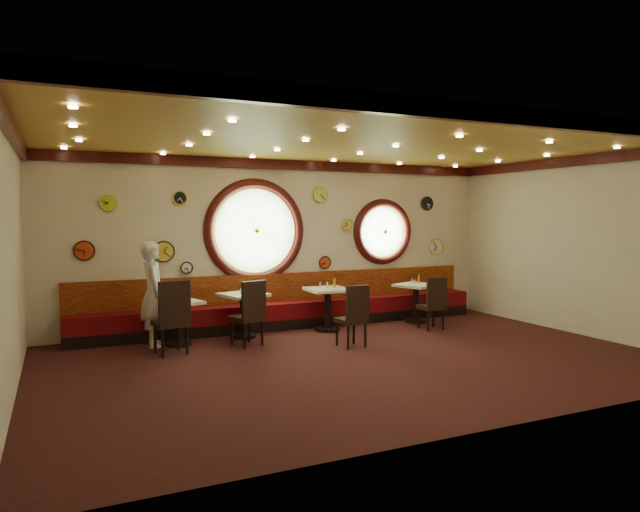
{
  "coord_description": "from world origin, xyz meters",
  "views": [
    {
      "loc": [
        -3.99,
        -7.32,
        2.13
      ],
      "look_at": [
        -0.25,
        0.8,
        1.5
      ],
      "focal_mm": 32.0,
      "sensor_mm": 36.0,
      "label": 1
    }
  ],
  "objects_px": {
    "table_c": "(328,304)",
    "condiment_a_pepper": "(179,297)",
    "chair_d": "(434,300)",
    "condiment_c_pepper": "(327,285)",
    "condiment_d_pepper": "(415,282)",
    "table_a": "(178,317)",
    "chair_b": "(250,309)",
    "waiter": "(153,294)",
    "condiment_b_salt": "(241,291)",
    "condiment_d_bottle": "(419,279)",
    "condiment_d_salt": "(412,281)",
    "table_d": "(416,298)",
    "table_b": "(243,310)",
    "condiment_c_bottle": "(334,283)",
    "chair_a": "(173,313)",
    "condiment_b_bottle": "(249,288)",
    "chair_c": "(354,312)",
    "condiment_a_salt": "(174,298)",
    "condiment_b_pepper": "(244,290)",
    "condiment_c_salt": "(320,285)",
    "condiment_a_bottle": "(186,295)"
  },
  "relations": [
    {
      "from": "table_c",
      "to": "condiment_a_pepper",
      "type": "bearing_deg",
      "value": -179.22
    },
    {
      "from": "chair_d",
      "to": "condiment_c_pepper",
      "type": "height_order",
      "value": "chair_d"
    },
    {
      "from": "condiment_d_pepper",
      "to": "table_a",
      "type": "bearing_deg",
      "value": -178.62
    },
    {
      "from": "chair_b",
      "to": "waiter",
      "type": "xyz_separation_m",
      "value": [
        -1.43,
        0.7,
        0.24
      ]
    },
    {
      "from": "condiment_b_salt",
      "to": "condiment_d_bottle",
      "type": "xyz_separation_m",
      "value": [
        3.76,
        0.05,
        0.03
      ]
    },
    {
      "from": "condiment_d_salt",
      "to": "waiter",
      "type": "distance_m",
      "value": 5.07
    },
    {
      "from": "chair_b",
      "to": "chair_d",
      "type": "xyz_separation_m",
      "value": [
        3.53,
        -0.14,
        -0.05
      ]
    },
    {
      "from": "condiment_b_salt",
      "to": "condiment_a_pepper",
      "type": "distance_m",
      "value": 1.11
    },
    {
      "from": "table_d",
      "to": "chair_d",
      "type": "distance_m",
      "value": 0.81
    },
    {
      "from": "table_b",
      "to": "condiment_c_bottle",
      "type": "height_order",
      "value": "condiment_c_bottle"
    },
    {
      "from": "chair_a",
      "to": "condiment_b_bottle",
      "type": "height_order",
      "value": "chair_a"
    },
    {
      "from": "condiment_d_salt",
      "to": "condiment_d_pepper",
      "type": "relative_size",
      "value": 1.17
    },
    {
      "from": "condiment_b_salt",
      "to": "condiment_d_pepper",
      "type": "bearing_deg",
      "value": -1.04
    },
    {
      "from": "condiment_b_bottle",
      "to": "condiment_c_bottle",
      "type": "bearing_deg",
      "value": -3.68
    },
    {
      "from": "condiment_a_pepper",
      "to": "condiment_c_bottle",
      "type": "distance_m",
      "value": 2.9
    },
    {
      "from": "table_d",
      "to": "chair_c",
      "type": "bearing_deg",
      "value": -146.54
    },
    {
      "from": "condiment_c_pepper",
      "to": "condiment_b_bottle",
      "type": "height_order",
      "value": "condiment_b_bottle"
    },
    {
      "from": "table_a",
      "to": "condiment_d_bottle",
      "type": "distance_m",
      "value": 4.9
    },
    {
      "from": "chair_c",
      "to": "condiment_d_pepper",
      "type": "distance_m",
      "value": 2.61
    },
    {
      "from": "condiment_a_salt",
      "to": "condiment_a_pepper",
      "type": "bearing_deg",
      "value": -53.66
    },
    {
      "from": "condiment_a_salt",
      "to": "condiment_d_salt",
      "type": "bearing_deg",
      "value": 1.17
    },
    {
      "from": "condiment_a_salt",
      "to": "condiment_d_salt",
      "type": "distance_m",
      "value": 4.74
    },
    {
      "from": "chair_c",
      "to": "waiter",
      "type": "xyz_separation_m",
      "value": [
        -2.93,
        1.48,
        0.28
      ]
    },
    {
      "from": "chair_a",
      "to": "chair_b",
      "type": "xyz_separation_m",
      "value": [
        1.26,
        0.09,
        -0.04
      ]
    },
    {
      "from": "condiment_b_pepper",
      "to": "condiment_d_pepper",
      "type": "xyz_separation_m",
      "value": [
        3.54,
        -0.02,
        -0.02
      ]
    },
    {
      "from": "condiment_d_pepper",
      "to": "condiment_d_bottle",
      "type": "xyz_separation_m",
      "value": [
        0.17,
        0.12,
        0.04
      ]
    },
    {
      "from": "table_c",
      "to": "condiment_b_salt",
      "type": "distance_m",
      "value": 1.67
    },
    {
      "from": "condiment_c_pepper",
      "to": "condiment_d_pepper",
      "type": "relative_size",
      "value": 1.31
    },
    {
      "from": "condiment_d_pepper",
      "to": "condiment_d_bottle",
      "type": "bearing_deg",
      "value": 34.19
    },
    {
      "from": "table_b",
      "to": "condiment_c_pepper",
      "type": "bearing_deg",
      "value": -1.93
    },
    {
      "from": "condiment_d_bottle",
      "to": "waiter",
      "type": "distance_m",
      "value": 5.25
    },
    {
      "from": "condiment_c_salt",
      "to": "condiment_b_pepper",
      "type": "distance_m",
      "value": 1.47
    },
    {
      "from": "table_a",
      "to": "condiment_c_salt",
      "type": "relative_size",
      "value": 7.61
    },
    {
      "from": "condiment_b_salt",
      "to": "waiter",
      "type": "height_order",
      "value": "waiter"
    },
    {
      "from": "condiment_a_salt",
      "to": "condiment_d_salt",
      "type": "xyz_separation_m",
      "value": [
        4.74,
        0.1,
        0.04
      ]
    },
    {
      "from": "table_c",
      "to": "condiment_c_bottle",
      "type": "xyz_separation_m",
      "value": [
        0.16,
        0.04,
        0.38
      ]
    },
    {
      "from": "condiment_d_salt",
      "to": "condiment_b_pepper",
      "type": "height_order",
      "value": "condiment_b_pepper"
    },
    {
      "from": "condiment_a_bottle",
      "to": "chair_c",
      "type": "bearing_deg",
      "value": -30.24
    },
    {
      "from": "table_b",
      "to": "condiment_d_pepper",
      "type": "bearing_deg",
      "value": -0.45
    },
    {
      "from": "table_a",
      "to": "condiment_c_bottle",
      "type": "relative_size",
      "value": 4.79
    },
    {
      "from": "condiment_b_salt",
      "to": "condiment_d_salt",
      "type": "bearing_deg",
      "value": 0.24
    },
    {
      "from": "chair_d",
      "to": "condiment_a_bottle",
      "type": "xyz_separation_m",
      "value": [
        -4.43,
        0.76,
        0.26
      ]
    },
    {
      "from": "condiment_c_pepper",
      "to": "condiment_d_bottle",
      "type": "bearing_deg",
      "value": 3.8
    },
    {
      "from": "condiment_a_salt",
      "to": "waiter",
      "type": "xyz_separation_m",
      "value": [
        -0.33,
        0.04,
        0.08
      ]
    },
    {
      "from": "condiment_a_bottle",
      "to": "condiment_d_pepper",
      "type": "bearing_deg",
      "value": 0.67
    },
    {
      "from": "chair_d",
      "to": "condiment_a_pepper",
      "type": "distance_m",
      "value": 4.63
    },
    {
      "from": "table_b",
      "to": "condiment_a_bottle",
      "type": "relative_size",
      "value": 5.16
    },
    {
      "from": "condiment_a_bottle",
      "to": "condiment_d_bottle",
      "type": "height_order",
      "value": "condiment_d_bottle"
    },
    {
      "from": "chair_d",
      "to": "condiment_b_salt",
      "type": "height_order",
      "value": "chair_d"
    },
    {
      "from": "table_b",
      "to": "condiment_c_bottle",
      "type": "bearing_deg",
      "value": -1.25
    }
  ]
}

